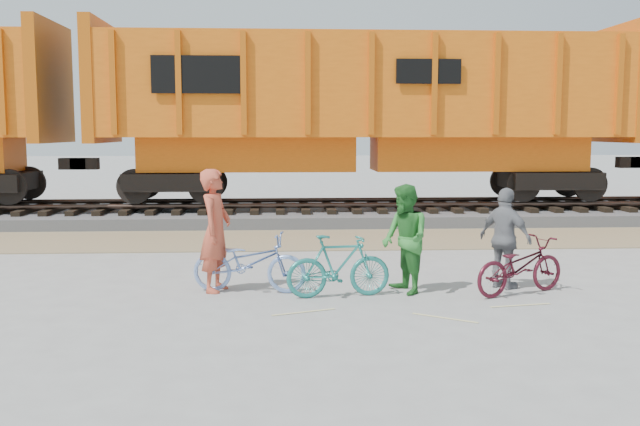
# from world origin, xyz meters

# --- Properties ---
(ground) EXTENTS (120.00, 120.00, 0.00)m
(ground) POSITION_xyz_m (0.00, 0.00, 0.00)
(ground) COLOR #9E9E99
(ground) RESTS_ON ground
(gravel_strip) EXTENTS (120.00, 3.00, 0.02)m
(gravel_strip) POSITION_xyz_m (0.00, 5.50, 0.01)
(gravel_strip) COLOR tan
(gravel_strip) RESTS_ON ground
(ballast_bed) EXTENTS (120.00, 4.00, 0.30)m
(ballast_bed) POSITION_xyz_m (0.00, 9.00, 0.15)
(ballast_bed) COLOR slate
(ballast_bed) RESTS_ON ground
(track) EXTENTS (120.00, 2.60, 0.24)m
(track) POSITION_xyz_m (0.00, 9.00, 0.47)
(track) COLOR black
(track) RESTS_ON ballast_bed
(hopper_car_center) EXTENTS (14.00, 3.13, 4.65)m
(hopper_car_center) POSITION_xyz_m (0.93, 9.00, 3.01)
(hopper_car_center) COLOR black
(hopper_car_center) RESTS_ON track
(bicycle_blue) EXTENTS (1.78, 0.89, 0.90)m
(bicycle_blue) POSITION_xyz_m (-1.77, 0.46, 0.45)
(bicycle_blue) COLOR #7999D7
(bicycle_blue) RESTS_ON ground
(bicycle_teal) EXTENTS (1.56, 0.63, 0.91)m
(bicycle_teal) POSITION_xyz_m (-0.47, 0.06, 0.46)
(bicycle_teal) COLOR #238077
(bicycle_teal) RESTS_ON ground
(bicycle_maroon) EXTENTS (1.69, 1.18, 0.84)m
(bicycle_maroon) POSITION_xyz_m (2.21, 0.09, 0.42)
(bicycle_maroon) COLOR #49121E
(bicycle_maroon) RESTS_ON ground
(person_solo) EXTENTS (0.59, 0.76, 1.84)m
(person_solo) POSITION_xyz_m (-2.27, 0.56, 0.92)
(person_solo) COLOR #CA4E35
(person_solo) RESTS_ON ground
(person_man) EXTENTS (0.81, 0.93, 1.62)m
(person_man) POSITION_xyz_m (0.53, 0.26, 0.81)
(person_man) COLOR #2C7A2D
(person_man) RESTS_ON ground
(person_woman) EXTENTS (0.84, 0.95, 1.54)m
(person_woman) POSITION_xyz_m (2.11, 0.49, 0.77)
(person_woman) COLOR slate
(person_woman) RESTS_ON ground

